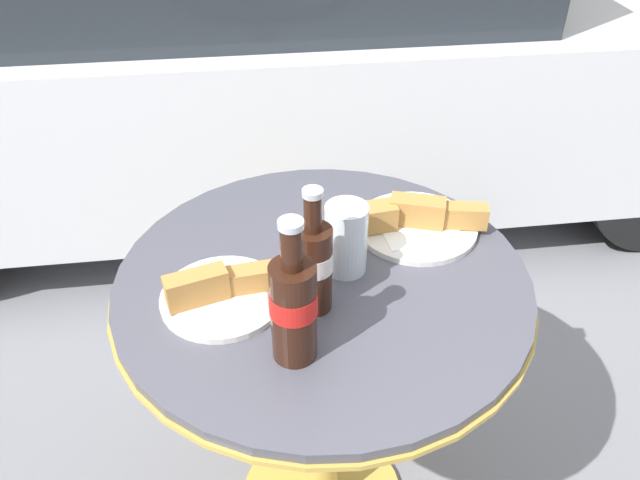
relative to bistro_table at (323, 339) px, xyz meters
The scene contains 7 objects.
bistro_table is the anchor object (origin of this frame).
cola_bottle_left 0.27m from the bistro_table, 108.61° to the right, with size 0.07×0.07×0.23m.
cola_bottle_right 0.33m from the bistro_table, 110.55° to the right, with size 0.07×0.07×0.25m.
drinking_glass 0.23m from the bistro_table, 16.60° to the left, with size 0.08×0.08×0.13m.
lunch_plate_near 0.26m from the bistro_table, 165.99° to the right, with size 0.22×0.21×0.07m.
lunch_plate_far 0.29m from the bistro_table, 29.99° to the left, with size 0.29×0.24×0.07m.
parked_car 1.71m from the bistro_table, 89.86° to the left, with size 4.31×1.74×1.31m.
Camera 1 is at (-0.12, -0.86, 1.46)m, focal length 35.00 mm.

